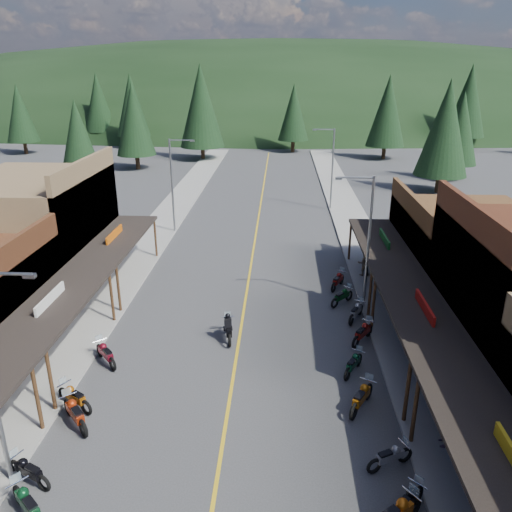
# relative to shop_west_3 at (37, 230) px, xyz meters

# --- Properties ---
(ground) EXTENTS (220.00, 220.00, 0.00)m
(ground) POSITION_rel_shop_west_3_xyz_m (13.78, -11.30, -3.52)
(ground) COLOR #38383A
(ground) RESTS_ON ground
(centerline) EXTENTS (0.15, 90.00, 0.01)m
(centerline) POSITION_rel_shop_west_3_xyz_m (13.78, 8.70, -3.51)
(centerline) COLOR gold
(centerline) RESTS_ON ground
(sidewalk_west) EXTENTS (3.40, 94.00, 0.15)m
(sidewalk_west) POSITION_rel_shop_west_3_xyz_m (5.08, 8.70, -3.44)
(sidewalk_west) COLOR gray
(sidewalk_west) RESTS_ON ground
(sidewalk_east) EXTENTS (3.40, 94.00, 0.15)m
(sidewalk_east) POSITION_rel_shop_west_3_xyz_m (22.48, 8.70, -3.44)
(sidewalk_east) COLOR gray
(sidewalk_east) RESTS_ON ground
(shop_west_3) EXTENTS (10.90, 10.20, 8.20)m
(shop_west_3) POSITION_rel_shop_west_3_xyz_m (0.00, 0.00, 0.00)
(shop_west_3) COLOR brown
(shop_west_3) RESTS_ON ground
(shop_east_3) EXTENTS (10.90, 10.20, 6.20)m
(shop_east_3) POSITION_rel_shop_west_3_xyz_m (27.54, 0.00, -0.99)
(shop_east_3) COLOR #4C2D16
(shop_east_3) RESTS_ON ground
(streetlight_1) EXTENTS (2.16, 0.18, 8.00)m
(streetlight_1) POSITION_rel_shop_west_3_xyz_m (6.83, 10.70, 0.94)
(streetlight_1) COLOR gray
(streetlight_1) RESTS_ON ground
(streetlight_2) EXTENTS (2.16, 0.18, 8.00)m
(streetlight_2) POSITION_rel_shop_west_3_xyz_m (20.74, -3.30, 0.94)
(streetlight_2) COLOR gray
(streetlight_2) RESTS_ON ground
(streetlight_3) EXTENTS (2.16, 0.18, 8.00)m
(streetlight_3) POSITION_rel_shop_west_3_xyz_m (20.74, 18.70, 0.94)
(streetlight_3) COLOR gray
(streetlight_3) RESTS_ON ground
(ridge_hill) EXTENTS (310.00, 140.00, 60.00)m
(ridge_hill) POSITION_rel_shop_west_3_xyz_m (13.78, 123.70, -3.52)
(ridge_hill) COLOR black
(ridge_hill) RESTS_ON ground
(pine_0) EXTENTS (5.04, 5.04, 11.00)m
(pine_0) POSITION_rel_shop_west_3_xyz_m (-26.22, 50.70, 2.96)
(pine_0) COLOR black
(pine_0) RESTS_ON ground
(pine_1) EXTENTS (5.88, 5.88, 12.50)m
(pine_1) POSITION_rel_shop_west_3_xyz_m (-10.22, 58.70, 3.72)
(pine_1) COLOR black
(pine_1) RESTS_ON ground
(pine_2) EXTENTS (6.72, 6.72, 14.00)m
(pine_2) POSITION_rel_shop_west_3_xyz_m (3.78, 46.70, 4.47)
(pine_2) COLOR black
(pine_2) RESTS_ON ground
(pine_3) EXTENTS (5.04, 5.04, 11.00)m
(pine_3) POSITION_rel_shop_west_3_xyz_m (17.78, 54.70, 2.96)
(pine_3) COLOR black
(pine_3) RESTS_ON ground
(pine_4) EXTENTS (5.88, 5.88, 12.50)m
(pine_4) POSITION_rel_shop_west_3_xyz_m (31.78, 48.70, 3.72)
(pine_4) COLOR black
(pine_4) RESTS_ON ground
(pine_5) EXTENTS (6.72, 6.72, 14.00)m
(pine_5) POSITION_rel_shop_west_3_xyz_m (47.78, 60.70, 4.47)
(pine_5) COLOR black
(pine_5) RESTS_ON ground
(pine_7) EXTENTS (5.88, 5.88, 12.50)m
(pine_7) POSITION_rel_shop_west_3_xyz_m (-18.22, 64.70, 3.72)
(pine_7) COLOR black
(pine_7) RESTS_ON ground
(pine_8) EXTENTS (4.48, 4.48, 10.00)m
(pine_8) POSITION_rel_shop_west_3_xyz_m (-8.22, 28.70, 2.46)
(pine_8) COLOR black
(pine_8) RESTS_ON ground
(pine_9) EXTENTS (4.93, 4.93, 10.80)m
(pine_9) POSITION_rel_shop_west_3_xyz_m (37.78, 33.70, 2.86)
(pine_9) COLOR black
(pine_9) RESTS_ON ground
(pine_10) EXTENTS (5.38, 5.38, 11.60)m
(pine_10) POSITION_rel_shop_west_3_xyz_m (-4.22, 38.70, 3.27)
(pine_10) COLOR black
(pine_10) RESTS_ON ground
(pine_11) EXTENTS (5.82, 5.82, 12.40)m
(pine_11) POSITION_rel_shop_west_3_xyz_m (33.78, 26.70, 3.67)
(pine_11) COLOR black
(pine_11) RESTS_ON ground
(bike_west_4) EXTENTS (2.15, 2.01, 1.26)m
(bike_west_4) POSITION_rel_shop_west_3_xyz_m (8.01, -18.73, -2.89)
(bike_west_4) COLOR #0B3A1C
(bike_west_4) RESTS_ON ground
(bike_west_5) EXTENTS (2.08, 1.47, 1.14)m
(bike_west_5) POSITION_rel_shop_west_3_xyz_m (7.34, -17.31, -2.95)
(bike_west_5) COLOR black
(bike_west_5) RESTS_ON ground
(bike_west_6) EXTENTS (2.10, 2.23, 1.31)m
(bike_west_6) POSITION_rel_shop_west_3_xyz_m (7.80, -14.33, -2.86)
(bike_west_6) COLOR #9D260B
(bike_west_6) RESTS_ON ground
(bike_west_7) EXTENTS (2.15, 1.72, 1.20)m
(bike_west_7) POSITION_rel_shop_west_3_xyz_m (7.33, -13.25, -2.92)
(bike_west_7) COLOR #A7560B
(bike_west_7) RESTS_ON ground
(bike_west_8) EXTENTS (1.93, 2.07, 1.21)m
(bike_west_8) POSITION_rel_shop_west_3_xyz_m (7.53, -9.85, -2.91)
(bike_west_8) COLOR maroon
(bike_west_8) RESTS_ON ground
(bike_east_5) EXTENTS (1.86, 1.93, 1.15)m
(bike_east_5) POSITION_rel_shop_west_3_xyz_m (20.02, -18.04, -2.95)
(bike_east_5) COLOR black
(bike_east_5) RESTS_ON ground
(bike_east_6) EXTENTS (1.98, 1.41, 1.08)m
(bike_east_6) POSITION_rel_shop_west_3_xyz_m (19.92, -15.97, -2.98)
(bike_east_6) COLOR gray
(bike_east_6) RESTS_ON ground
(bike_east_7) EXTENTS (1.78, 2.31, 1.28)m
(bike_east_7) POSITION_rel_shop_west_3_xyz_m (19.37, -12.70, -2.88)
(bike_east_7) COLOR #9E530B
(bike_east_7) RESTS_ON ground
(bike_east_8) EXTENTS (1.53, 2.02, 1.11)m
(bike_east_8) POSITION_rel_shop_west_3_xyz_m (19.39, -10.06, -2.96)
(bike_east_8) COLOR #0B3A21
(bike_east_8) RESTS_ON ground
(bike_east_9) EXTENTS (1.82, 2.19, 1.23)m
(bike_east_9) POSITION_rel_shop_west_3_xyz_m (20.24, -7.23, -2.90)
(bike_east_9) COLOR maroon
(bike_east_9) RESTS_ON ground
(bike_east_10) EXTENTS (1.55, 2.12, 1.17)m
(bike_east_10) POSITION_rel_shop_west_3_xyz_m (20.23, -4.76, -2.94)
(bike_east_10) COLOR gray
(bike_east_10) RESTS_ON ground
(bike_east_11) EXTENTS (1.87, 1.93, 1.15)m
(bike_east_11) POSITION_rel_shop_west_3_xyz_m (19.67, -2.78, -2.94)
(bike_east_11) COLOR #0B3814
(bike_east_11) RESTS_ON ground
(bike_east_12) EXTENTS (1.54, 2.18, 1.19)m
(bike_east_12) POSITION_rel_shop_west_3_xyz_m (19.65, -0.42, -2.92)
(bike_east_12) COLOR maroon
(bike_east_12) RESTS_ON ground
(rider_on_bike) EXTENTS (1.07, 2.24, 1.64)m
(rider_on_bike) POSITION_rel_shop_west_3_xyz_m (13.23, -7.25, -2.86)
(rider_on_bike) COLOR black
(rider_on_bike) RESTS_ON ground
(pedestrian_east_a) EXTENTS (0.51, 0.73, 1.92)m
(pedestrian_east_a) POSITION_rel_shop_west_3_xyz_m (22.14, -14.83, -2.41)
(pedestrian_east_a) COLOR #2E2132
(pedestrian_east_a) RESTS_ON sidewalk_east
(pedestrian_east_b) EXTENTS (0.91, 0.61, 1.75)m
(pedestrian_east_b) POSITION_rel_shop_west_3_xyz_m (21.59, 1.52, -2.49)
(pedestrian_east_b) COLOR brown
(pedestrian_east_b) RESTS_ON sidewalk_east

